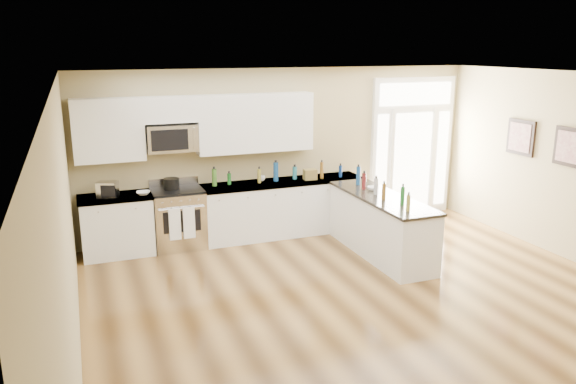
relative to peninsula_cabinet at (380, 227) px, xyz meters
The scene contains 20 objects.
ground 2.46m from the peninsula_cabinet, 112.44° to the right, with size 8.00×8.00×0.00m, color #472E14.
room_shell 2.74m from the peninsula_cabinet, 112.44° to the right, with size 8.00×8.00×8.00m.
back_cabinet_left 4.06m from the peninsula_cabinet, 159.09° to the left, with size 1.10×0.66×0.94m.
back_cabinet_right 1.81m from the peninsula_cabinet, 126.68° to the left, with size 2.85×0.66×0.94m.
peninsula_cabinet is the anchor object (origin of this frame).
upper_cabinet_left 4.39m from the peninsula_cabinet, 157.26° to the left, with size 1.04×0.33×0.95m, color white.
upper_cabinet_right 2.65m from the peninsula_cabinet, 133.15° to the left, with size 1.94×0.33×0.95m, color white.
upper_cabinet_short 3.73m from the peninsula_cabinet, 150.98° to the left, with size 0.82×0.33×0.40m, color white.
microwave 3.53m from the peninsula_cabinet, 151.57° to the left, with size 0.78×0.41×0.42m.
entry_door 2.52m from the peninsula_cabinet, 46.51° to the left, with size 1.70×0.10×2.60m.
wall_art_near 2.84m from the peninsula_cabinet, ahead, with size 0.05×0.58×0.58m.
wall_art_far 3.02m from the peninsula_cabinet, 22.25° to the right, with size 0.05×0.58×0.58m.
kitchen_range 3.20m from the peninsula_cabinet, 153.06° to the left, with size 0.80×0.71×1.08m.
stockpot 3.35m from the peninsula_cabinet, 152.50° to the left, with size 0.25×0.25×0.19m, color black.
toaster_oven 4.19m from the peninsula_cabinet, 160.18° to the left, with size 0.28×0.22×0.24m, color silver.
cardboard_box 1.62m from the peninsula_cabinet, 113.11° to the left, with size 0.22×0.16×0.18m, color brown.
bowl_left 3.68m from the peninsula_cabinet, 157.97° to the left, with size 0.21×0.21×0.05m, color white.
bowl_peninsula 0.65m from the peninsula_cabinet, 82.33° to the left, with size 0.18×0.18×0.06m, color white.
cup_counter 2.18m from the peninsula_cabinet, 131.27° to the left, with size 0.11×0.11×0.09m, color white.
counter_bottles 1.31m from the peninsula_cabinet, 129.60° to the left, with size 2.32×2.43×0.32m.
Camera 1 is at (-3.35, -4.95, 3.14)m, focal length 35.00 mm.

